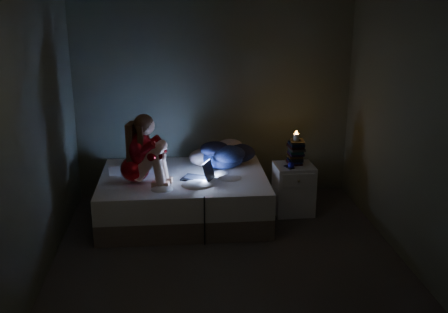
{
  "coord_description": "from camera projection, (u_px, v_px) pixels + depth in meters",
  "views": [
    {
      "loc": [
        -0.49,
        -4.93,
        2.67
      ],
      "look_at": [
        0.05,
        1.0,
        0.8
      ],
      "focal_mm": 42.66,
      "sensor_mm": 36.0,
      "label": 1
    }
  ],
  "objects": [
    {
      "name": "woman",
      "position": [
        134.0,
        149.0,
        6.0
      ],
      "size": [
        0.57,
        0.44,
        0.82
      ],
      "primitive_type": null,
      "rotation": [
        0.0,
        0.0,
        -0.23
      ],
      "color": "maroon",
      "rests_on": "bed"
    },
    {
      "name": "floor",
      "position": [
        228.0,
        260.0,
        5.53
      ],
      "size": [
        3.6,
        3.8,
        0.02
      ],
      "primitive_type": "cube",
      "color": "#3B3937",
      "rests_on": "ground"
    },
    {
      "name": "wall_left",
      "position": [
        36.0,
        143.0,
        4.98
      ],
      "size": [
        0.02,
        3.8,
        2.6
      ],
      "primitive_type": "cube",
      "color": "#4E5048",
      "rests_on": "ground"
    },
    {
      "name": "laptop",
      "position": [
        197.0,
        170.0,
        6.2
      ],
      "size": [
        0.42,
        0.37,
        0.25
      ],
      "primitive_type": null,
      "rotation": [
        0.0,
        0.0,
        -0.43
      ],
      "color": "black",
      "rests_on": "bed"
    },
    {
      "name": "pillow",
      "position": [
        127.0,
        167.0,
        6.48
      ],
      "size": [
        0.41,
        0.29,
        0.12
      ],
      "primitive_type": "cube",
      "color": "silver",
      "rests_on": "bed"
    },
    {
      "name": "nightstand",
      "position": [
        293.0,
        189.0,
        6.59
      ],
      "size": [
        0.48,
        0.43,
        0.62
      ],
      "primitive_type": "cube",
      "rotation": [
        0.0,
        0.0,
        0.03
      ],
      "color": "silver",
      "rests_on": "ground"
    },
    {
      "name": "wall_front",
      "position": [
        258.0,
        219.0,
        3.32
      ],
      "size": [
        3.6,
        0.02,
        2.6
      ],
      "primitive_type": "cube",
      "color": "#4E5048",
      "rests_on": "ground"
    },
    {
      "name": "candle",
      "position": [
        296.0,
        138.0,
        6.45
      ],
      "size": [
        0.07,
        0.07,
        0.08
      ],
      "primitive_type": "cylinder",
      "color": "beige",
      "rests_on": "book_stack"
    },
    {
      "name": "wall_right",
      "position": [
        409.0,
        134.0,
        5.29
      ],
      "size": [
        0.02,
        3.8,
        2.6
      ],
      "primitive_type": "cube",
      "color": "#4E5048",
      "rests_on": "ground"
    },
    {
      "name": "clothes_pile",
      "position": [
        221.0,
        153.0,
        6.64
      ],
      "size": [
        0.66,
        0.57,
        0.36
      ],
      "primitive_type": null,
      "rotation": [
        0.0,
        0.0,
        0.17
      ],
      "color": "#0E0F40",
      "rests_on": "bed"
    },
    {
      "name": "book_stack",
      "position": [
        296.0,
        153.0,
        6.51
      ],
      "size": [
        0.19,
        0.25,
        0.29
      ],
      "primitive_type": null,
      "color": "black",
      "rests_on": "nightstand"
    },
    {
      "name": "bed",
      "position": [
        184.0,
        197.0,
        6.45
      ],
      "size": [
        1.97,
        1.48,
        0.54
      ],
      "primitive_type": null,
      "color": "silver",
      "rests_on": "ground"
    },
    {
      "name": "phone",
      "position": [
        289.0,
        167.0,
        6.4
      ],
      "size": [
        0.11,
        0.16,
        0.01
      ],
      "primitive_type": "cube",
      "rotation": [
        0.0,
        0.0,
        0.36
      ],
      "color": "black",
      "rests_on": "nightstand"
    },
    {
      "name": "wall_back",
      "position": [
        214.0,
        99.0,
        6.95
      ],
      "size": [
        3.6,
        0.02,
        2.6
      ],
      "primitive_type": "cube",
      "color": "#4E5048",
      "rests_on": "ground"
    },
    {
      "name": "blue_orb",
      "position": [
        291.0,
        165.0,
        6.36
      ],
      "size": [
        0.08,
        0.08,
        0.08
      ],
      "primitive_type": "sphere",
      "color": "#161595",
      "rests_on": "nightstand"
    }
  ]
}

